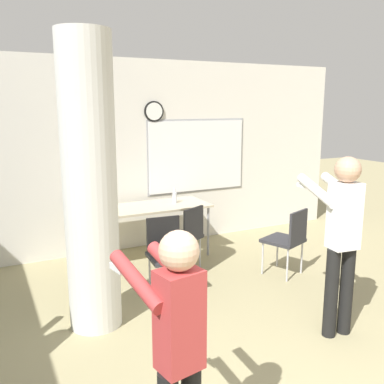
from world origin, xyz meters
TOP-DOWN VIEW (x-y plane):
  - wall_back at (0.03, 5.06)m, footprint 8.00×0.15m
  - support_pillar at (-0.76, 2.94)m, footprint 0.50×0.50m
  - folding_table at (0.37, 4.48)m, footprint 1.75×0.72m
  - bottle_on_table at (0.81, 4.51)m, footprint 0.06×0.06m
  - chair_table_right at (0.64, 3.80)m, footprint 0.59×0.59m
  - chair_mid_room at (1.74, 3.08)m, footprint 0.57×0.57m
  - chair_table_front at (0.17, 3.31)m, footprint 0.48×0.48m
  - person_playing_front at (-0.81, 0.88)m, footprint 0.41×0.59m
  - person_playing_side at (1.24, 1.75)m, footprint 0.43×0.68m

SIDE VIEW (x-z plane):
  - chair_table_right at x=0.64m, z-range 0.08..0.95m
  - chair_mid_room at x=1.74m, z-range 0.08..0.95m
  - chair_table_front at x=0.17m, z-range 0.08..0.95m
  - folding_table at x=0.37m, z-range 0.33..1.08m
  - bottle_on_table at x=0.81m, z-range 0.73..0.95m
  - person_playing_front at x=-0.81m, z-range 0.14..1.67m
  - person_playing_side at x=1.24m, z-range 0.15..1.85m
  - wall_back at x=0.03m, z-range 0.00..2.80m
  - support_pillar at x=-0.76m, z-range 0.00..2.80m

